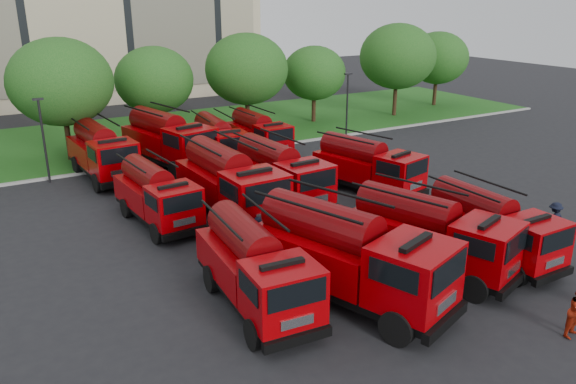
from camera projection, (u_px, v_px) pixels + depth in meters
name	position (u px, v px, depth m)	size (l,w,h in m)	color
ground	(355.00, 252.00, 24.64)	(140.00, 140.00, 0.00)	black
lawn	(163.00, 133.00, 45.80)	(70.00, 16.00, 0.12)	#1D5316
curb	(201.00, 156.00, 39.20)	(70.00, 0.30, 0.14)	gray
tree_2	(61.00, 82.00, 36.57)	(6.72, 6.72, 8.22)	#382314
tree_3	(154.00, 80.00, 42.17)	(5.88, 5.88, 7.19)	#382314
tree_4	(247.00, 69.00, 44.11)	(6.55, 6.55, 8.01)	#382314
tree_5	(314.00, 73.00, 48.55)	(5.46, 5.46, 6.68)	#382314
tree_6	(398.00, 56.00, 50.77)	(6.89, 6.89, 8.42)	#382314
tree_7	(438.00, 58.00, 55.96)	(6.05, 6.05, 7.39)	#382314
lamp_post_0	(43.00, 136.00, 32.92)	(0.60, 0.25, 5.11)	black
lamp_post_1	(347.00, 102.00, 43.42)	(0.60, 0.25, 5.11)	black
fire_truck_0	(255.00, 267.00, 19.93)	(2.87, 6.92, 3.08)	black
fire_truck_1	(348.00, 256.00, 20.20)	(5.08, 8.31, 3.58)	black
fire_truck_2	(430.00, 234.00, 22.52)	(4.43, 7.39, 3.19)	black
fire_truck_3	(490.00, 226.00, 23.69)	(2.37, 6.42, 2.92)	black
fire_truck_4	(156.00, 195.00, 27.40)	(2.76, 6.56, 2.91)	black
fire_truck_5	(229.00, 183.00, 28.03)	(3.14, 7.93, 3.56)	black
fire_truck_6	(279.00, 174.00, 30.08)	(2.97, 7.32, 3.27)	black
fire_truck_7	(367.00, 166.00, 31.86)	(3.86, 7.05, 3.05)	black
fire_truck_8	(102.00, 152.00, 34.30)	(3.03, 7.34, 3.27)	black
fire_truck_9	(168.00, 140.00, 36.51)	(4.33, 8.26, 3.58)	black
fire_truck_10	(218.00, 141.00, 37.43)	(2.83, 6.77, 3.01)	black
fire_truck_11	(258.00, 134.00, 39.67)	(2.45, 6.41, 2.89)	black
firefighter_1	(574.00, 336.00, 18.59)	(0.87, 0.47, 1.78)	#A3210C
firefighter_2	(492.00, 276.00, 22.57)	(0.95, 0.54, 1.62)	#A3210C
firefighter_3	(551.00, 237.00, 26.22)	(1.11, 0.57, 1.71)	black
firefighter_4	(259.00, 248.00, 25.02)	(0.74, 0.48, 1.51)	black
firefighter_5	(373.00, 190.00, 32.56)	(1.71, 0.74, 1.84)	#A3210C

